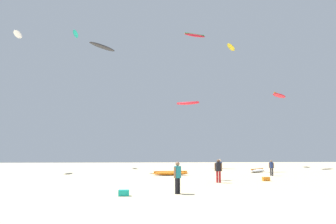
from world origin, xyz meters
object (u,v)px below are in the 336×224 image
cooler_box (266,179)px  kite_aloft_0 (279,96)px  kite_aloft_4 (195,35)px  kite_aloft_6 (76,34)px  person_midground (220,168)px  kite_aloft_3 (102,47)px  kite_grounded_mid (257,170)px  person_left (271,167)px  gear_bag (124,193)px  kite_aloft_1 (188,103)px  kite_aloft_5 (231,47)px  kite_aloft_2 (18,34)px  person_right (218,169)px  person_foreground (178,175)px  kite_grounded_near (171,173)px

cooler_box → kite_aloft_0: kite_aloft_0 is taller
kite_aloft_4 → kite_aloft_6: size_ratio=0.93×
person_midground → kite_aloft_3: (-12.17, 13.82, 15.28)m
kite_grounded_mid → person_left: bearing=-95.9°
gear_bag → kite_aloft_1: bearing=75.6°
kite_aloft_3 → kite_aloft_4: 12.77m
kite_grounded_mid → cooler_box: kite_grounded_mid is taller
person_midground → person_left: bearing=-130.0°
kite_aloft_3 → kite_aloft_5: (21.39, 13.44, 5.26)m
kite_aloft_0 → kite_aloft_2: 38.11m
kite_aloft_0 → kite_aloft_4: size_ratio=1.18×
gear_bag → kite_aloft_6: kite_aloft_6 is taller
kite_aloft_3 → kite_aloft_0: bearing=10.9°
kite_aloft_6 → person_right: bearing=-56.6°
kite_grounded_mid → person_foreground: bearing=-121.9°
kite_grounded_near → kite_aloft_2: size_ratio=1.35×
kite_aloft_0 → cooler_box: bearing=-118.0°
person_left → kite_grounded_near: bearing=-79.2°
person_right → kite_aloft_4: bearing=-160.3°
gear_bag → kite_aloft_5: bearing=65.3°
kite_aloft_5 → person_right: bearing=-108.5°
person_foreground → gear_bag: 3.16m
person_foreground → kite_aloft_1: 30.59m
person_right → kite_aloft_0: size_ratio=0.46×
gear_bag → person_right: bearing=44.9°
person_foreground → kite_aloft_3: kite_aloft_3 is taller
person_left → kite_aloft_2: bearing=-89.4°
person_left → kite_aloft_3: 25.84m
person_midground → kite_grounded_near: size_ratio=0.46×
person_right → gear_bag: size_ratio=3.18×
person_foreground → person_left: bearing=-83.7°
kite_aloft_4 → kite_aloft_6: (-18.81, 10.39, 3.85)m
kite_grounded_near → kite_aloft_6: 32.82m
person_foreground → kite_aloft_5: 43.20m
person_midground → person_right: person_right is taller
person_foreground → person_right: 7.19m
cooler_box → kite_aloft_6: kite_aloft_6 is taller
kite_aloft_2 → kite_aloft_4: size_ratio=0.87×
kite_aloft_1 → kite_aloft_5: size_ratio=0.90×
cooler_box → kite_aloft_6: bearing=130.4°
cooler_box → kite_aloft_4: 24.23m
kite_grounded_mid → kite_aloft_0: kite_aloft_0 is taller
kite_aloft_0 → kite_aloft_2: kite_aloft_2 is taller
cooler_box → kite_aloft_2: size_ratio=0.20×
gear_bag → person_left: bearing=44.2°
kite_aloft_4 → person_left: bearing=-59.1°
kite_grounded_near → kite_aloft_0: bearing=36.5°
person_left → kite_aloft_1: (-6.19, 16.16, 9.01)m
kite_grounded_mid → kite_aloft_5: bearing=82.5°
kite_grounded_mid → kite_aloft_1: size_ratio=0.85×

